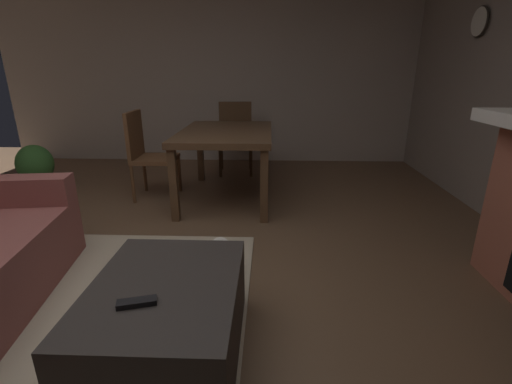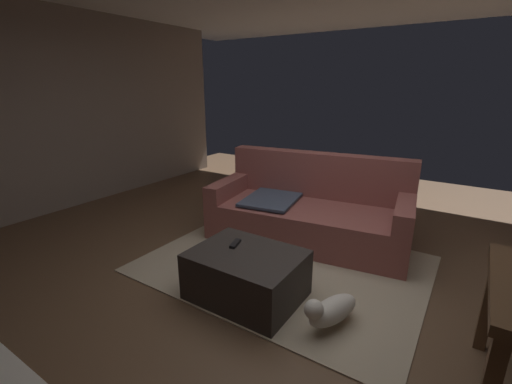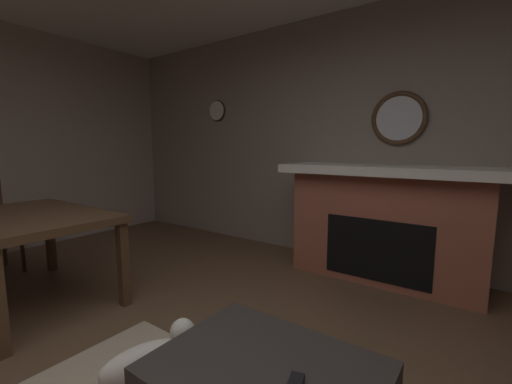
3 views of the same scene
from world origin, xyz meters
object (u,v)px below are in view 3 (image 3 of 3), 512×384
object	(u,v)px
small_dog	(151,357)
wall_clock	(217,111)
fireplace	(386,222)
round_wall_mirror	(399,119)
dining_table	(27,224)

from	to	relation	value
small_dog	wall_clock	world-z (taller)	wall_clock
fireplace	small_dog	size ratio (longest dim) A/B	3.71
fireplace	round_wall_mirror	world-z (taller)	round_wall_mirror
fireplace	small_dog	xyz separation A→B (m)	(0.62, 2.23, -0.40)
dining_table	round_wall_mirror	bearing A→B (deg)	-131.46
fireplace	round_wall_mirror	bearing A→B (deg)	-90.00
small_dog	round_wall_mirror	bearing A→B (deg)	-103.84
fireplace	dining_table	bearing A→B (deg)	45.05
fireplace	dining_table	xyz separation A→B (m)	(2.20, 2.20, 0.10)
wall_clock	round_wall_mirror	bearing A→B (deg)	180.00
fireplace	small_dog	distance (m)	2.35
fireplace	dining_table	distance (m)	3.11
wall_clock	small_dog	bearing A→B (deg)	125.33
round_wall_mirror	wall_clock	distance (m)	2.41
small_dog	wall_clock	size ratio (longest dim) A/B	1.79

